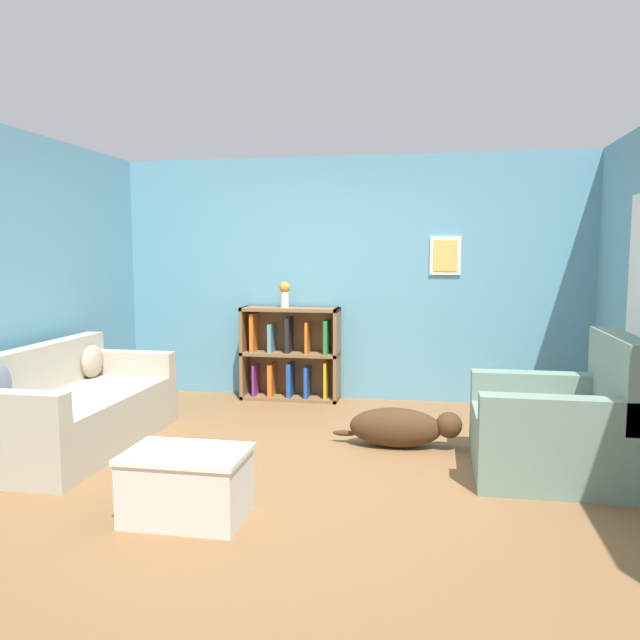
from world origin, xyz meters
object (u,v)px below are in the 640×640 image
bookshelf (291,354)px  vase (285,293)px  recliner_chair (561,428)px  dog (401,427)px  couch (72,411)px  coffee_table (187,483)px

bookshelf → vase: (-0.06, -0.02, 0.67)m
recliner_chair → dog: size_ratio=1.00×
dog → vase: size_ratio=3.88×
couch → bookshelf: 2.42m
coffee_table → dog: (1.19, 1.61, -0.05)m
bookshelf → coffee_table: 3.12m
coffee_table → dog: size_ratio=0.68×
coffee_table → vase: size_ratio=2.63×
dog → vase: vase is taller
recliner_chair → vase: 3.23m
couch → vase: size_ratio=6.89×
bookshelf → couch: bearing=-124.4°
recliner_chair → couch: bearing=-179.3°
coffee_table → bookshelf: bearing=91.5°
bookshelf → dog: size_ratio=0.99×
coffee_table → vase: (-0.14, 3.09, 0.93)m
couch → dog: size_ratio=1.78×
dog → vase: bearing=131.9°
couch → coffee_table: 1.83m
couch → bookshelf: size_ratio=1.79×
vase → recliner_chair: bearing=-37.8°
vase → coffee_table: bearing=-87.5°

